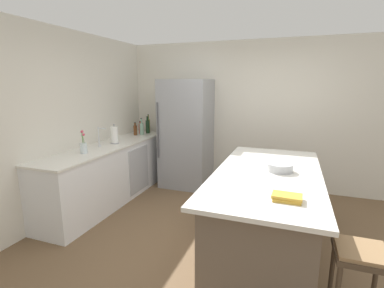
{
  "coord_description": "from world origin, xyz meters",
  "views": [
    {
      "loc": [
        0.6,
        -2.86,
        1.84
      ],
      "look_at": [
        -0.76,
        0.87,
        1.0
      ],
      "focal_mm": 26.28,
      "sensor_mm": 36.0,
      "label": 1
    }
  ],
  "objects_px": {
    "gin_bottle": "(142,128)",
    "bar_stool": "(360,265)",
    "wine_bottle": "(148,126)",
    "cookbook_stack": "(287,197)",
    "flower_vase": "(84,147)",
    "kitchen_island": "(266,211)",
    "hot_sauce_bottle": "(140,129)",
    "paper_towel_roll": "(115,135)",
    "refrigerator": "(186,134)",
    "olive_oil_bottle": "(148,125)",
    "sink_faucet": "(100,136)",
    "syrup_bottle": "(135,130)",
    "mixing_bowl": "(280,167)"
  },
  "relations": [
    {
      "from": "paper_towel_roll",
      "to": "olive_oil_bottle",
      "type": "height_order",
      "value": "olive_oil_bottle"
    },
    {
      "from": "hot_sauce_bottle",
      "to": "paper_towel_roll",
      "type": "bearing_deg",
      "value": -84.7
    },
    {
      "from": "sink_faucet",
      "to": "paper_towel_roll",
      "type": "relative_size",
      "value": 0.96
    },
    {
      "from": "bar_stool",
      "to": "paper_towel_roll",
      "type": "relative_size",
      "value": 2.23
    },
    {
      "from": "kitchen_island",
      "to": "sink_faucet",
      "type": "distance_m",
      "value": 2.63
    },
    {
      "from": "olive_oil_bottle",
      "to": "gin_bottle",
      "type": "xyz_separation_m",
      "value": [
        0.01,
        -0.28,
        -0.02
      ]
    },
    {
      "from": "bar_stool",
      "to": "wine_bottle",
      "type": "relative_size",
      "value": 2.13
    },
    {
      "from": "paper_towel_roll",
      "to": "wine_bottle",
      "type": "xyz_separation_m",
      "value": [
        0.02,
        1.04,
        0.0
      ]
    },
    {
      "from": "flower_vase",
      "to": "paper_towel_roll",
      "type": "xyz_separation_m",
      "value": [
        0.0,
        0.71,
        0.04
      ]
    },
    {
      "from": "refrigerator",
      "to": "mixing_bowl",
      "type": "distance_m",
      "value": 2.35
    },
    {
      "from": "refrigerator",
      "to": "paper_towel_roll",
      "type": "relative_size",
      "value": 6.19
    },
    {
      "from": "wine_bottle",
      "to": "cookbook_stack",
      "type": "relative_size",
      "value": 1.34
    },
    {
      "from": "bar_stool",
      "to": "mixing_bowl",
      "type": "distance_m",
      "value": 1.22
    },
    {
      "from": "sink_faucet",
      "to": "hot_sauce_bottle",
      "type": "height_order",
      "value": "sink_faucet"
    },
    {
      "from": "paper_towel_roll",
      "to": "mixing_bowl",
      "type": "height_order",
      "value": "paper_towel_roll"
    },
    {
      "from": "paper_towel_roll",
      "to": "wine_bottle",
      "type": "bearing_deg",
      "value": 88.79
    },
    {
      "from": "bar_stool",
      "to": "cookbook_stack",
      "type": "bearing_deg",
      "value": 162.05
    },
    {
      "from": "paper_towel_roll",
      "to": "mixing_bowl",
      "type": "relative_size",
      "value": 1.14
    },
    {
      "from": "refrigerator",
      "to": "flower_vase",
      "type": "distance_m",
      "value": 1.89
    },
    {
      "from": "flower_vase",
      "to": "kitchen_island",
      "type": "bearing_deg",
      "value": 0.06
    },
    {
      "from": "flower_vase",
      "to": "paper_towel_roll",
      "type": "height_order",
      "value": "flower_vase"
    },
    {
      "from": "gin_bottle",
      "to": "bar_stool",
      "type": "bearing_deg",
      "value": -37.61
    },
    {
      "from": "syrup_bottle",
      "to": "cookbook_stack",
      "type": "relative_size",
      "value": 0.99
    },
    {
      "from": "refrigerator",
      "to": "bar_stool",
      "type": "distance_m",
      "value": 3.51
    },
    {
      "from": "refrigerator",
      "to": "syrup_bottle",
      "type": "relative_size",
      "value": 8.03
    },
    {
      "from": "cookbook_stack",
      "to": "kitchen_island",
      "type": "bearing_deg",
      "value": 106.54
    },
    {
      "from": "kitchen_island",
      "to": "paper_towel_roll",
      "type": "distance_m",
      "value": 2.61
    },
    {
      "from": "olive_oil_bottle",
      "to": "cookbook_stack",
      "type": "height_order",
      "value": "olive_oil_bottle"
    },
    {
      "from": "bar_stool",
      "to": "syrup_bottle",
      "type": "height_order",
      "value": "syrup_bottle"
    },
    {
      "from": "wine_bottle",
      "to": "mixing_bowl",
      "type": "xyz_separation_m",
      "value": [
        2.54,
        -1.68,
        -0.09
      ]
    },
    {
      "from": "paper_towel_roll",
      "to": "syrup_bottle",
      "type": "xyz_separation_m",
      "value": [
        -0.08,
        0.76,
        -0.03
      ]
    },
    {
      "from": "cookbook_stack",
      "to": "mixing_bowl",
      "type": "relative_size",
      "value": 0.89
    },
    {
      "from": "wine_bottle",
      "to": "cookbook_stack",
      "type": "bearing_deg",
      "value": -43.19
    },
    {
      "from": "olive_oil_bottle",
      "to": "hot_sauce_bottle",
      "type": "bearing_deg",
      "value": -112.02
    },
    {
      "from": "flower_vase",
      "to": "gin_bottle",
      "type": "distance_m",
      "value": 1.57
    },
    {
      "from": "refrigerator",
      "to": "cookbook_stack",
      "type": "relative_size",
      "value": 7.94
    },
    {
      "from": "flower_vase",
      "to": "gin_bottle",
      "type": "relative_size",
      "value": 1.04
    },
    {
      "from": "bar_stool",
      "to": "wine_bottle",
      "type": "xyz_separation_m",
      "value": [
        -3.17,
        2.65,
        0.49
      ]
    },
    {
      "from": "refrigerator",
      "to": "sink_faucet",
      "type": "height_order",
      "value": "refrigerator"
    },
    {
      "from": "paper_towel_roll",
      "to": "olive_oil_bottle",
      "type": "xyz_separation_m",
      "value": [
        -0.01,
        1.14,
        0.0
      ]
    },
    {
      "from": "hot_sauce_bottle",
      "to": "kitchen_island",
      "type": "bearing_deg",
      "value": -33.22
    },
    {
      "from": "paper_towel_roll",
      "to": "sink_faucet",
      "type": "bearing_deg",
      "value": -105.46
    },
    {
      "from": "bar_stool",
      "to": "hot_sauce_bottle",
      "type": "bearing_deg",
      "value": 142.08
    },
    {
      "from": "wine_bottle",
      "to": "flower_vase",
      "type": "bearing_deg",
      "value": -90.86
    },
    {
      "from": "kitchen_island",
      "to": "mixing_bowl",
      "type": "height_order",
      "value": "mixing_bowl"
    },
    {
      "from": "gin_bottle",
      "to": "mixing_bowl",
      "type": "bearing_deg",
      "value": -30.14
    },
    {
      "from": "refrigerator",
      "to": "mixing_bowl",
      "type": "height_order",
      "value": "refrigerator"
    },
    {
      "from": "flower_vase",
      "to": "bar_stool",
      "type": "bearing_deg",
      "value": -15.63
    },
    {
      "from": "gin_bottle",
      "to": "kitchen_island",
      "type": "bearing_deg",
      "value": -32.59
    },
    {
      "from": "bar_stool",
      "to": "paper_towel_roll",
      "type": "bearing_deg",
      "value": 153.33
    }
  ]
}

